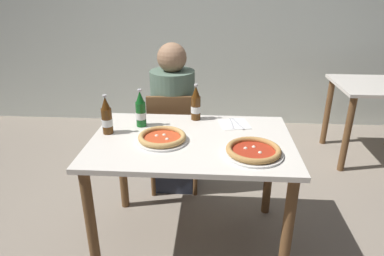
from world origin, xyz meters
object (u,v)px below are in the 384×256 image
(pizza_marinara_far, at_px, (253,151))
(beer_bottle_right, at_px, (196,105))
(chair_behind_table, at_px, (174,136))
(diner_seated, at_px, (173,122))
(beer_bottle_center, at_px, (107,117))
(pizza_margherita_near, at_px, (162,138))
(beer_bottle_left, at_px, (141,111))
(napkin_with_cutlery, at_px, (235,124))
(dining_table_background, at_px, (378,100))
(dining_table_main, at_px, (191,156))

(pizza_marinara_far, distance_m, beer_bottle_right, 0.61)
(chair_behind_table, xyz_separation_m, diner_seated, (-0.01, 0.05, 0.10))
(chair_behind_table, distance_m, beer_bottle_center, 0.75)
(pizza_margherita_near, bearing_deg, beer_bottle_left, 127.31)
(beer_bottle_center, bearing_deg, pizza_margherita_near, -14.76)
(diner_seated, distance_m, napkin_with_cutlery, 0.64)
(dining_table_background, relative_size, beer_bottle_center, 3.24)
(dining_table_background, height_order, beer_bottle_right, beer_bottle_right)
(beer_bottle_right, bearing_deg, dining_table_background, 30.77)
(dining_table_main, bearing_deg, napkin_with_cutlery, 42.26)
(pizza_margherita_near, relative_size, beer_bottle_left, 1.23)
(dining_table_main, distance_m, dining_table_background, 2.11)
(dining_table_background, relative_size, napkin_with_cutlery, 3.78)
(diner_seated, relative_size, beer_bottle_right, 4.89)
(pizza_marinara_far, relative_size, napkin_with_cutlery, 1.53)
(dining_table_main, distance_m, pizza_marinara_far, 0.41)
(pizza_margherita_near, height_order, beer_bottle_right, beer_bottle_right)
(pizza_margherita_near, xyz_separation_m, napkin_with_cutlery, (0.44, 0.28, -0.02))
(pizza_marinara_far, height_order, beer_bottle_right, beer_bottle_right)
(beer_bottle_left, bearing_deg, chair_behind_table, 70.21)
(dining_table_main, xyz_separation_m, beer_bottle_left, (-0.34, 0.18, 0.22))
(dining_table_main, height_order, beer_bottle_right, beer_bottle_right)
(beer_bottle_left, height_order, beer_bottle_center, same)
(dining_table_main, relative_size, pizza_marinara_far, 3.69)
(diner_seated, bearing_deg, beer_bottle_right, -59.83)
(beer_bottle_center, bearing_deg, beer_bottle_left, 35.16)
(chair_behind_table, distance_m, diner_seated, 0.11)
(pizza_marinara_far, xyz_separation_m, beer_bottle_right, (-0.34, 0.49, 0.08))
(beer_bottle_center, bearing_deg, napkin_with_cutlery, 13.60)
(diner_seated, relative_size, beer_bottle_center, 4.89)
(dining_table_background, height_order, napkin_with_cutlery, napkin_with_cutlery)
(dining_table_main, distance_m, napkin_with_cutlery, 0.38)
(napkin_with_cutlery, bearing_deg, chair_behind_table, 140.99)
(beer_bottle_left, relative_size, beer_bottle_center, 1.00)
(pizza_margherita_near, height_order, pizza_marinara_far, same)
(pizza_margherita_near, distance_m, beer_bottle_left, 0.29)
(beer_bottle_left, distance_m, napkin_with_cutlery, 0.62)
(napkin_with_cutlery, bearing_deg, dining_table_main, -137.74)
(pizza_marinara_far, distance_m, napkin_with_cutlery, 0.43)
(dining_table_main, relative_size, diner_seated, 0.99)
(diner_seated, xyz_separation_m, pizza_margherita_near, (0.02, -0.70, 0.19))
(beer_bottle_center, distance_m, napkin_with_cutlery, 0.82)
(chair_behind_table, bearing_deg, beer_bottle_right, 118.42)
(beer_bottle_center, bearing_deg, beer_bottle_right, 26.89)
(beer_bottle_right, bearing_deg, napkin_with_cutlery, -16.40)
(pizza_margherita_near, distance_m, napkin_with_cutlery, 0.52)
(dining_table_background, distance_m, pizza_marinara_far, 1.99)
(pizza_marinara_far, height_order, beer_bottle_center, beer_bottle_center)
(dining_table_background, bearing_deg, diner_seated, -160.78)
(chair_behind_table, bearing_deg, pizza_margherita_near, 86.21)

